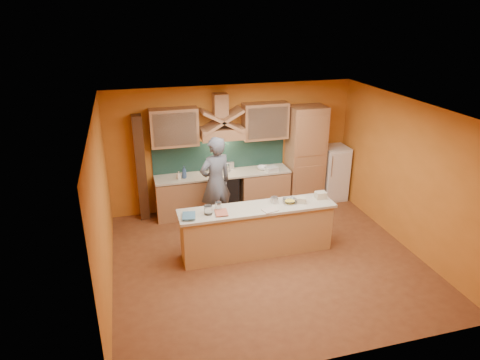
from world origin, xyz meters
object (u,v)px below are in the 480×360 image
object	(u,v)px
person	(216,183)
kitchen_scale	(274,200)
fridge	(333,173)
stove	(223,193)
mixing_bowl	(290,201)

from	to	relation	value
person	kitchen_scale	distance (m)	1.44
fridge	person	bearing A→B (deg)	-167.84
stove	kitchen_scale	world-z (taller)	kitchen_scale
kitchen_scale	mixing_bowl	distance (m)	0.29
stove	mixing_bowl	size ratio (longest dim) A/B	3.50
stove	kitchen_scale	xyz separation A→B (m)	(0.56, -1.80, 0.54)
fridge	mixing_bowl	bearing A→B (deg)	-134.88
mixing_bowl	fridge	bearing A→B (deg)	45.12
person	mixing_bowl	bearing A→B (deg)	114.88
stove	fridge	bearing A→B (deg)	0.00
fridge	person	distance (m)	3.09
person	mixing_bowl	distance (m)	1.67
stove	kitchen_scale	bearing A→B (deg)	-72.68
fridge	mixing_bowl	world-z (taller)	fridge
stove	fridge	size ratio (longest dim) A/B	0.69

